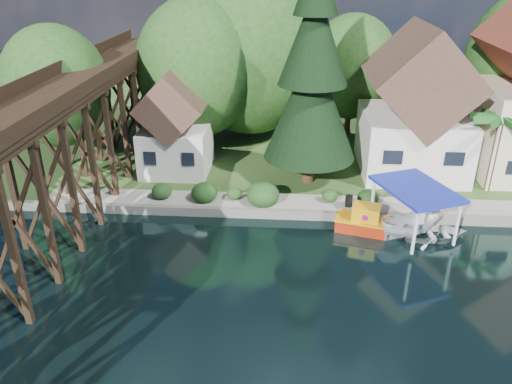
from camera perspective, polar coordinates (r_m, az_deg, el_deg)
ground at (r=26.38m, az=8.50°, el=-11.43°), size 140.00×140.00×0.00m
bank at (r=57.26m, az=6.34°, el=9.55°), size 140.00×52.00×0.50m
seawall at (r=33.50m, az=14.50°, el=-2.83°), size 60.00×0.40×0.62m
promenade at (r=34.96m, az=17.42°, el=-1.58°), size 50.00×2.60×0.06m
trestle_bridge at (r=31.36m, az=-22.11°, el=4.21°), size 4.12×44.18×9.30m
house_left at (r=39.68m, az=17.72°, el=8.74°), size 7.64×8.64×11.02m
shed at (r=38.50m, az=-9.22°, el=7.09°), size 5.09×5.40×7.85m
bg_trees at (r=43.30m, az=8.65°, el=13.89°), size 49.90×13.30×10.57m
shrubs at (r=33.69m, az=-0.19°, el=-0.05°), size 15.76×2.47×1.70m
conifer at (r=34.99m, az=6.48°, el=13.03°), size 6.58×6.58×16.21m
palm_tree at (r=37.89m, az=26.30°, el=7.19°), size 4.67×4.67×5.77m
tugboat at (r=31.96m, az=12.12°, el=-3.21°), size 3.57×2.54×2.34m
boat_white_a at (r=32.49m, az=19.81°, el=-4.31°), size 4.42×3.45×0.84m
boat_canopy at (r=31.79m, az=17.43°, el=-2.58°), size 5.25×6.09×3.29m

